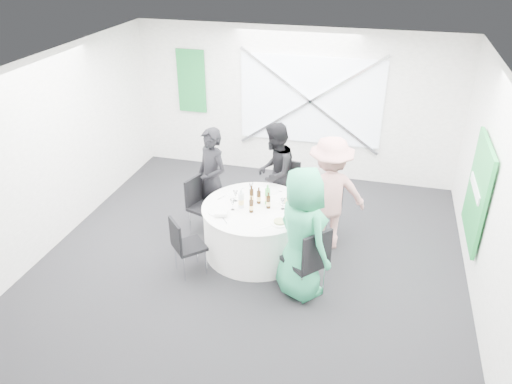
% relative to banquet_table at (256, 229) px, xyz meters
% --- Properties ---
extents(floor, '(6.00, 6.00, 0.00)m').
position_rel_banquet_table_xyz_m(floor, '(0.00, -0.20, -0.38)').
color(floor, black).
rests_on(floor, ground).
extents(ceiling, '(6.00, 6.00, 0.00)m').
position_rel_banquet_table_xyz_m(ceiling, '(0.00, -0.20, 2.42)').
color(ceiling, silver).
rests_on(ceiling, wall_back).
extents(wall_back, '(6.00, 0.00, 6.00)m').
position_rel_banquet_table_xyz_m(wall_back, '(0.00, 2.80, 1.02)').
color(wall_back, silver).
rests_on(wall_back, floor).
extents(wall_front, '(6.00, 0.00, 6.00)m').
position_rel_banquet_table_xyz_m(wall_front, '(0.00, -3.20, 1.02)').
color(wall_front, silver).
rests_on(wall_front, floor).
extents(wall_left, '(0.00, 6.00, 6.00)m').
position_rel_banquet_table_xyz_m(wall_left, '(-3.00, -0.20, 1.02)').
color(wall_left, silver).
rests_on(wall_left, floor).
extents(wall_right, '(0.00, 6.00, 6.00)m').
position_rel_banquet_table_xyz_m(wall_right, '(3.00, -0.20, 1.02)').
color(wall_right, silver).
rests_on(wall_right, floor).
extents(window_panel, '(2.60, 0.03, 1.60)m').
position_rel_banquet_table_xyz_m(window_panel, '(0.30, 2.76, 1.12)').
color(window_panel, white).
rests_on(window_panel, wall_back).
extents(window_brace_a, '(2.63, 0.05, 1.84)m').
position_rel_banquet_table_xyz_m(window_brace_a, '(0.30, 2.72, 1.12)').
color(window_brace_a, silver).
rests_on(window_brace_a, window_panel).
extents(window_brace_b, '(2.63, 0.05, 1.84)m').
position_rel_banquet_table_xyz_m(window_brace_b, '(0.30, 2.72, 1.12)').
color(window_brace_b, silver).
rests_on(window_brace_b, window_panel).
extents(green_banner, '(0.55, 0.04, 1.20)m').
position_rel_banquet_table_xyz_m(green_banner, '(-2.00, 2.75, 1.32)').
color(green_banner, '#146733').
rests_on(green_banner, wall_back).
extents(green_sign, '(0.05, 1.20, 1.40)m').
position_rel_banquet_table_xyz_m(green_sign, '(2.94, 0.40, 0.82)').
color(green_sign, '#188534').
rests_on(green_sign, wall_right).
extents(banquet_table, '(1.56, 1.56, 0.76)m').
position_rel_banquet_table_xyz_m(banquet_table, '(0.00, 0.00, 0.00)').
color(banquet_table, white).
rests_on(banquet_table, floor).
extents(chair_back, '(0.52, 0.53, 0.99)m').
position_rel_banquet_table_xyz_m(chair_back, '(0.20, 1.07, 0.20)').
color(chair_back, black).
rests_on(chair_back, floor).
extents(chair_back_left, '(0.53, 0.52, 0.91)m').
position_rel_banquet_table_xyz_m(chair_back_left, '(-0.99, 0.32, 0.15)').
color(chair_back_left, black).
rests_on(chair_back_left, floor).
extents(chair_back_right, '(0.66, 0.66, 1.03)m').
position_rel_banquet_table_xyz_m(chair_back_right, '(0.92, 0.73, 0.23)').
color(chair_back_right, black).
rests_on(chair_back_right, floor).
extents(chair_front_right, '(0.66, 0.66, 1.03)m').
position_rel_banquet_table_xyz_m(chair_front_right, '(0.92, -0.82, 0.23)').
color(chair_front_right, black).
rests_on(chair_front_right, floor).
extents(chair_front_left, '(0.56, 0.56, 0.87)m').
position_rel_banquet_table_xyz_m(chair_front_left, '(-0.81, -0.78, 0.13)').
color(chair_front_left, black).
rests_on(chair_front_left, floor).
extents(person_man_back_left, '(0.73, 0.66, 1.66)m').
position_rel_banquet_table_xyz_m(person_man_back_left, '(-0.85, 0.53, 0.45)').
color(person_man_back_left, black).
rests_on(person_man_back_left, floor).
extents(person_man_back, '(0.47, 0.81, 1.64)m').
position_rel_banquet_table_xyz_m(person_man_back, '(0.04, 1.04, 0.44)').
color(person_man_back, black).
rests_on(person_man_back, floor).
extents(person_woman_pink, '(1.25, 0.94, 1.76)m').
position_rel_banquet_table_xyz_m(person_woman_pink, '(0.98, 0.43, 0.50)').
color(person_woman_pink, tan).
rests_on(person_woman_pink, floor).
extents(person_woman_green, '(1.03, 1.02, 1.80)m').
position_rel_banquet_table_xyz_m(person_woman_green, '(0.80, -0.75, 0.52)').
color(person_woman_green, '#2A9B68').
rests_on(person_woman_green, floor).
extents(plate_back, '(0.29, 0.29, 0.01)m').
position_rel_banquet_table_xyz_m(plate_back, '(0.07, 0.54, 0.39)').
color(plate_back, white).
rests_on(plate_back, banquet_table).
extents(plate_back_left, '(0.27, 0.27, 0.01)m').
position_rel_banquet_table_xyz_m(plate_back_left, '(-0.41, 0.30, 0.39)').
color(plate_back_left, white).
rests_on(plate_back_left, banquet_table).
extents(plate_back_right, '(0.30, 0.30, 0.04)m').
position_rel_banquet_table_xyz_m(plate_back_right, '(0.44, 0.24, 0.40)').
color(plate_back_right, white).
rests_on(plate_back_right, banquet_table).
extents(plate_front_right, '(0.26, 0.26, 0.04)m').
position_rel_banquet_table_xyz_m(plate_front_right, '(0.43, -0.35, 0.40)').
color(plate_front_right, white).
rests_on(plate_front_right, banquet_table).
extents(plate_front_left, '(0.28, 0.28, 0.01)m').
position_rel_banquet_table_xyz_m(plate_front_left, '(-0.48, -0.28, 0.39)').
color(plate_front_left, white).
rests_on(plate_front_left, banquet_table).
extents(napkin, '(0.19, 0.15, 0.05)m').
position_rel_banquet_table_xyz_m(napkin, '(-0.40, -0.38, 0.42)').
color(napkin, white).
rests_on(napkin, plate_front_left).
extents(beer_bottle_a, '(0.06, 0.06, 0.27)m').
position_rel_banquet_table_xyz_m(beer_bottle_a, '(-0.09, 0.11, 0.48)').
color(beer_bottle_a, '#341D09').
rests_on(beer_bottle_a, banquet_table).
extents(beer_bottle_b, '(0.06, 0.06, 0.25)m').
position_rel_banquet_table_xyz_m(beer_bottle_b, '(0.01, 0.11, 0.48)').
color(beer_bottle_b, '#341D09').
rests_on(beer_bottle_b, banquet_table).
extents(beer_bottle_c, '(0.06, 0.06, 0.25)m').
position_rel_banquet_table_xyz_m(beer_bottle_c, '(0.18, 0.01, 0.47)').
color(beer_bottle_c, '#341D09').
rests_on(beer_bottle_c, banquet_table).
extents(beer_bottle_d, '(0.06, 0.06, 0.25)m').
position_rel_banquet_table_xyz_m(beer_bottle_d, '(-0.03, -0.16, 0.47)').
color(beer_bottle_d, '#341D09').
rests_on(beer_bottle_d, banquet_table).
extents(green_water_bottle, '(0.08, 0.08, 0.30)m').
position_rel_banquet_table_xyz_m(green_water_bottle, '(0.14, 0.12, 0.50)').
color(green_water_bottle, green).
rests_on(green_water_bottle, banquet_table).
extents(clear_water_bottle, '(0.08, 0.08, 0.29)m').
position_rel_banquet_table_xyz_m(clear_water_bottle, '(-0.20, -0.07, 0.49)').
color(clear_water_bottle, silver).
rests_on(clear_water_bottle, banquet_table).
extents(wine_glass_a, '(0.07, 0.07, 0.17)m').
position_rel_banquet_table_xyz_m(wine_glass_a, '(0.38, 0.04, 0.50)').
color(wine_glass_a, white).
rests_on(wine_glass_a, banquet_table).
extents(wine_glass_b, '(0.07, 0.07, 0.17)m').
position_rel_banquet_table_xyz_m(wine_glass_b, '(-0.17, 0.37, 0.50)').
color(wine_glass_b, white).
rests_on(wine_glass_b, banquet_table).
extents(wine_glass_c, '(0.07, 0.07, 0.17)m').
position_rel_banquet_table_xyz_m(wine_glass_c, '(-0.33, 0.09, 0.50)').
color(wine_glass_c, white).
rests_on(wine_glass_c, banquet_table).
extents(wine_glass_d, '(0.07, 0.07, 0.17)m').
position_rel_banquet_table_xyz_m(wine_glass_d, '(-0.30, -0.17, 0.50)').
color(wine_glass_d, white).
rests_on(wine_glass_d, banquet_table).
extents(fork_a, '(0.15, 0.02, 0.01)m').
position_rel_banquet_table_xyz_m(fork_a, '(0.19, 0.54, 0.38)').
color(fork_a, silver).
rests_on(fork_a, banquet_table).
extents(knife_a, '(0.15, 0.02, 0.01)m').
position_rel_banquet_table_xyz_m(knife_a, '(-0.18, 0.55, 0.38)').
color(knife_a, silver).
rests_on(knife_a, banquet_table).
extents(fork_b, '(0.12, 0.12, 0.01)m').
position_rel_banquet_table_xyz_m(fork_b, '(0.26, -0.51, 0.38)').
color(fork_b, silver).
rests_on(fork_b, banquet_table).
extents(knife_b, '(0.10, 0.13, 0.01)m').
position_rel_banquet_table_xyz_m(knife_b, '(0.54, -0.20, 0.38)').
color(knife_b, silver).
rests_on(knife_b, banquet_table).
extents(fork_c, '(0.10, 0.13, 0.01)m').
position_rel_banquet_table_xyz_m(fork_c, '(-0.36, 0.45, 0.38)').
color(fork_c, silver).
rests_on(fork_c, banquet_table).
extents(knife_c, '(0.09, 0.14, 0.01)m').
position_rel_banquet_table_xyz_m(knife_c, '(-0.56, 0.12, 0.38)').
color(knife_c, silver).
rests_on(knife_c, banquet_table).
extents(fork_d, '(0.11, 0.12, 0.01)m').
position_rel_banquet_table_xyz_m(fork_d, '(-0.52, -0.24, 0.38)').
color(fork_d, silver).
rests_on(fork_d, banquet_table).
extents(knife_d, '(0.11, 0.12, 0.01)m').
position_rel_banquet_table_xyz_m(knife_d, '(-0.31, -0.48, 0.38)').
color(knife_d, silver).
rests_on(knife_d, banquet_table).
extents(fork_e, '(0.09, 0.14, 0.01)m').
position_rel_banquet_table_xyz_m(fork_e, '(0.56, 0.12, 0.38)').
color(fork_e, silver).
rests_on(fork_e, banquet_table).
extents(knife_e, '(0.08, 0.14, 0.01)m').
position_rel_banquet_table_xyz_m(knife_e, '(0.43, 0.38, 0.38)').
color(knife_e, silver).
rests_on(knife_e, banquet_table).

